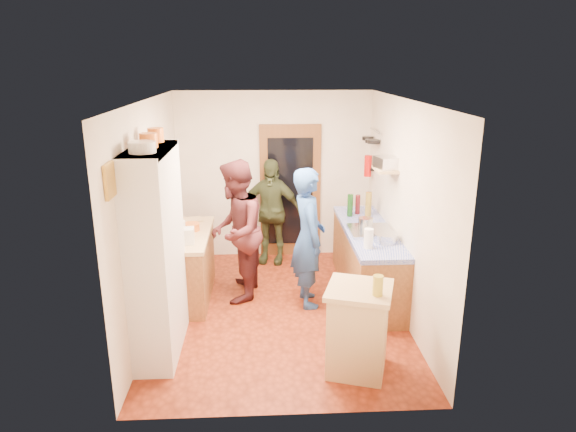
{
  "coord_description": "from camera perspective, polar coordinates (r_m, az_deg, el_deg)",
  "views": [
    {
      "loc": [
        -0.2,
        -5.85,
        3.02
      ],
      "look_at": [
        0.12,
        0.15,
        1.2
      ],
      "focal_mm": 32.0,
      "sensor_mm": 36.0,
      "label": 1
    }
  ],
  "objects": [
    {
      "name": "island_base",
      "position": [
        5.29,
        7.76,
        -12.63
      ],
      "size": [
        0.69,
        0.69,
        0.86
      ],
      "primitive_type": "cube",
      "rotation": [
        0.0,
        0.0,
        -0.31
      ],
      "color": "tan",
      "rests_on": "ground"
    },
    {
      "name": "chopping_board",
      "position": [
        7.22,
        -10.71,
        -0.42
      ],
      "size": [
        0.35,
        0.3,
        0.02
      ],
      "primitive_type": "cube",
      "rotation": [
        0.0,
        0.0,
        0.29
      ],
      "color": "tan",
      "rests_on": "left_counter_top"
    },
    {
      "name": "toaster",
      "position": [
        6.32,
        -11.54,
        -2.18
      ],
      "size": [
        0.26,
        0.18,
        0.19
      ],
      "primitive_type": "cube",
      "rotation": [
        0.0,
        0.0,
        0.06
      ],
      "color": "white",
      "rests_on": "left_counter_top"
    },
    {
      "name": "ceiling",
      "position": [
        5.87,
        -1.12,
        12.86
      ],
      "size": [
        3.0,
        4.0,
        0.02
      ],
      "primitive_type": "cube",
      "color": "silver",
      "rests_on": "ground"
    },
    {
      "name": "right_counter_top",
      "position": [
        6.85,
        8.91,
        -1.64
      ],
      "size": [
        0.62,
        2.22,
        0.06
      ],
      "primitive_type": "cube",
      "color": "#091EAC",
      "rests_on": "right_counter_base"
    },
    {
      "name": "wall_shelf",
      "position": [
        6.63,
        10.77,
        5.08
      ],
      "size": [
        0.26,
        0.42,
        0.03
      ],
      "primitive_type": "cube",
      "color": "tan",
      "rests_on": "wall_right"
    },
    {
      "name": "radio",
      "position": [
        6.61,
        10.81,
        5.84
      ],
      "size": [
        0.28,
        0.34,
        0.15
      ],
      "primitive_type": "cube",
      "rotation": [
        0.0,
        0.0,
        0.21
      ],
      "color": "silver",
      "rests_on": "wall_shelf"
    },
    {
      "name": "person_hob",
      "position": [
        6.43,
        2.62,
        -2.48
      ],
      "size": [
        0.51,
        0.7,
        1.78
      ],
      "primitive_type": "imported",
      "rotation": [
        0.0,
        0.0,
        1.7
      ],
      "color": "#25478C",
      "rests_on": "ground"
    },
    {
      "name": "pot_on_hob",
      "position": [
        6.76,
        8.62,
        -0.7
      ],
      "size": [
        0.19,
        0.19,
        0.12
      ],
      "primitive_type": "cylinder",
      "color": "silver",
      "rests_on": "hob"
    },
    {
      "name": "pan_hang_a",
      "position": [
        7.46,
        9.48,
        8.16
      ],
      "size": [
        0.18,
        0.18,
        0.05
      ],
      "primitive_type": "cylinder",
      "color": "black",
      "rests_on": "pan_rail"
    },
    {
      "name": "hutch_body",
      "position": [
        5.51,
        -14.4,
        -4.06
      ],
      "size": [
        0.4,
        1.2,
        2.2
      ],
      "primitive_type": "cube",
      "color": "silver",
      "rests_on": "ground"
    },
    {
      "name": "mixing_bowl",
      "position": [
        6.36,
        10.78,
        -2.38
      ],
      "size": [
        0.29,
        0.29,
        0.11
      ],
      "primitive_type": "cylinder",
      "rotation": [
        0.0,
        0.0,
        0.01
      ],
      "color": "silver",
      "rests_on": "right_counter_top"
    },
    {
      "name": "wall_back",
      "position": [
        8.05,
        -1.55,
        4.52
      ],
      "size": [
        3.0,
        0.02,
        2.6
      ],
      "primitive_type": "cube",
      "color": "silver",
      "rests_on": "ground"
    },
    {
      "name": "kettle",
      "position": [
        6.57,
        -12.09,
        -1.41
      ],
      "size": [
        0.21,
        0.21,
        0.2
      ],
      "primitive_type": "cylinder",
      "rotation": [
        0.0,
        0.0,
        -0.18
      ],
      "color": "white",
      "rests_on": "left_counter_top"
    },
    {
      "name": "ext_bracket",
      "position": [
        7.89,
        9.28,
        5.17
      ],
      "size": [
        0.06,
        0.1,
        0.04
      ],
      "primitive_type": "cube",
      "color": "black",
      "rests_on": "wall_right"
    },
    {
      "name": "orange_bowl",
      "position": [
        6.79,
        -10.68,
        -1.19
      ],
      "size": [
        0.22,
        0.22,
        0.1
      ],
      "primitive_type": "cylinder",
      "rotation": [
        0.0,
        0.0,
        0.05
      ],
      "color": "orange",
      "rests_on": "left_counter_top"
    },
    {
      "name": "door_frame",
      "position": [
        8.08,
        0.25,
        2.75
      ],
      "size": [
        0.95,
        0.06,
        2.1
      ],
      "primitive_type": "cube",
      "color": "brown",
      "rests_on": "ground"
    },
    {
      "name": "hutch_top_shelf",
      "position": [
        5.24,
        -15.25,
        7.05
      ],
      "size": [
        0.4,
        1.14,
        0.04
      ],
      "primitive_type": "cube",
      "color": "silver",
      "rests_on": "hutch_body"
    },
    {
      "name": "fire_extinguisher",
      "position": [
        7.87,
        8.87,
        5.52
      ],
      "size": [
        0.11,
        0.11,
        0.32
      ],
      "primitive_type": "cylinder",
      "color": "red",
      "rests_on": "wall_right"
    },
    {
      "name": "paper_towel",
      "position": [
        6.11,
        8.94,
        -2.48
      ],
      "size": [
        0.13,
        0.13,
        0.24
      ],
      "primitive_type": "cylinder",
      "rotation": [
        0.0,
        0.0,
        0.24
      ],
      "color": "white",
      "rests_on": "right_counter_top"
    },
    {
      "name": "door_glass",
      "position": [
        8.04,
        0.26,
        2.69
      ],
      "size": [
        0.7,
        0.02,
        1.7
      ],
      "primitive_type": "cube",
      "color": "black",
      "rests_on": "door_frame"
    },
    {
      "name": "floor",
      "position": [
        6.59,
        -0.99,
        -10.5
      ],
      "size": [
        3.0,
        4.0,
        0.02
      ],
      "primitive_type": "cube",
      "color": "maroon",
      "rests_on": "ground"
    },
    {
      "name": "picture_frame",
      "position": [
        4.59,
        -19.21,
        3.73
      ],
      "size": [
        0.03,
        0.25,
        0.3
      ],
      "primitive_type": "cube",
      "color": "gold",
      "rests_on": "wall_left"
    },
    {
      "name": "pan_hang_b",
      "position": [
        7.65,
        9.15,
        8.24
      ],
      "size": [
        0.16,
        0.16,
        0.05
      ],
      "primitive_type": "cylinder",
      "color": "black",
      "rests_on": "pan_rail"
    },
    {
      "name": "pan_hang_c",
      "position": [
        7.85,
        8.86,
        8.53
      ],
      "size": [
        0.17,
        0.17,
        0.05
      ],
      "primitive_type": "cylinder",
      "color": "black",
      "rests_on": "pan_rail"
    },
    {
      "name": "person_back",
      "position": [
        7.83,
        -1.86,
        0.51
      ],
      "size": [
        1.02,
        0.62,
        1.63
      ],
      "primitive_type": "imported",
      "rotation": [
        0.0,
        0.0,
        -0.25
      ],
      "color": "#303920",
      "rests_on": "ground"
    },
    {
      "name": "bottle_b",
      "position": [
        7.45,
        7.75,
        1.29
      ],
      "size": [
        0.07,
        0.07,
        0.28
      ],
      "primitive_type": "cylinder",
      "rotation": [
        0.0,
        0.0,
        0.06
      ],
      "color": "#591419",
      "rests_on": "right_counter_top"
    },
    {
      "name": "pan_rail",
      "position": [
        7.62,
        9.69,
        9.32
      ],
      "size": [
        0.02,
        0.65,
        0.02
      ],
      "primitive_type": "cylinder",
      "rotation": [
        1.57,
        0.0,
        0.0
      ],
      "color": "silver",
      "rests_on": "wall_right"
    },
    {
      "name": "left_counter_base",
      "position": [
        6.89,
        -11.22,
        -5.61
      ],
      "size": [
        0.6,
        1.4,
        0.85
      ],
      "primitive_type": "cube",
      "color": "#9E6331",
      "rests_on": "ground"
    },
    {
      "name": "left_counter_top",
      "position": [
        6.73,
        -11.43,
        -2.06
      ],
      "size": [
        0.64,
        1.44,
        0.05
      ],
      "primitive_type": "cube",
      "color": "tan",
      "rests_on": "left_counter_base"
    },
    {
      "name": "person_left",
      "position": [
        6.66,
        -5.47,
        -1.58
      ],
      "size": [
        0.8,
        0.97,
        1.84
      ],
      "primitive_type": "imported",
      "rotation": [
        0.0,
        0.0,
        -1.69
      ],
      "color": "#471C1F",
      "rests_on": "ground"
    },
    {
      "name": "island_top",
      "position": [
        5.08,
        7.96,
        -8.16
      ],
      "size": [
        0.78,
        0.78,
        0.05
      ],
      "primitive_type": "cube",
      "rotation": [
        0.0,
        0.0,
        -0.31
      ],
      "color": "tan",
      "rests_on": "island_base"
    },
    {
      "name": "orange_pot_a",
      "position": [
        5.26,
        -15.24,
        8.11
      ],
      "size": [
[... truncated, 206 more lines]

